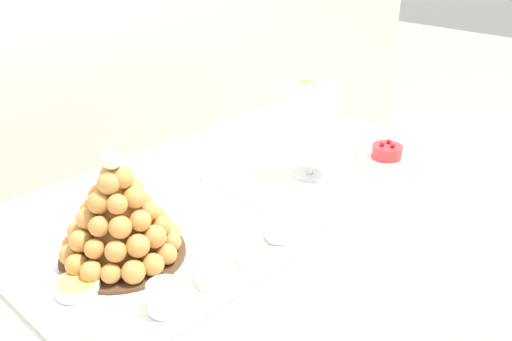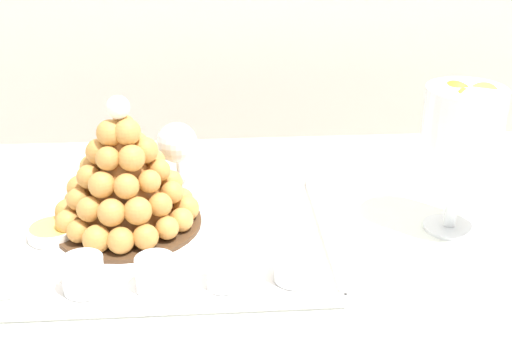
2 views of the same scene
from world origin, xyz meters
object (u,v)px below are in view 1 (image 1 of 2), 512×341
Objects in this scene: croquembouche at (119,219)px; creme_brulee_ramekin at (78,286)px; dessert_cup_mid_left at (164,298)px; macaron_goblet at (312,118)px; dessert_cup_centre at (211,273)px; dessert_cup_right at (279,228)px; wine_glass at (118,180)px; dessert_cup_mid_right at (248,250)px; serving_tray at (163,256)px; fruit_tart_plate at (387,155)px; dessert_cup_left at (106,330)px.

creme_brulee_ramekin is (-0.12, -0.03, -0.08)m from croquembouche.
macaron_goblet is at bearing 14.29° from dessert_cup_mid_left.
dessert_cup_centre reaches higher than dessert_cup_right.
dessert_cup_centre is at bearing -72.70° from croquembouche.
creme_brulee_ramekin is (-0.08, 0.16, -0.01)m from dessert_cup_mid_left.
dessert_cup_mid_right is at bearing -76.86° from wine_glass.
dessert_cup_mid_left is at bearing -102.76° from croquembouche.
dessert_cup_mid_left is 0.36m from wine_glass.
dessert_cup_mid_left is 0.42× the size of wine_glass.
dessert_cup_mid_left is 0.18m from creme_brulee_ramekin.
serving_tray is 3.10× the size of fruit_tart_plate.
fruit_tart_plate is (0.74, 0.06, -0.02)m from dessert_cup_centre.
dessert_cup_right is 0.23× the size of macaron_goblet.
serving_tray is at bearing 53.48° from dessert_cup_mid_left.
dessert_cup_right is (0.32, 0.01, -0.00)m from dessert_cup_mid_left.
dessert_cup_mid_left is at bearing -178.94° from dessert_cup_right.
dessert_cup_left is at bearing -130.23° from croquembouche.
macaron_goblet reaches higher than dessert_cup_mid_right.
dessert_cup_left is 0.41m from wine_glass.
dessert_cup_left is at bearing -127.76° from wine_glass.
creme_brulee_ramekin reaches higher than serving_tray.
dessert_cup_mid_left is 1.05× the size of dessert_cup_centre.
dessert_cup_mid_right reaches higher than creme_brulee_ramekin.
croquembouche is 1.40× the size of fruit_tart_plate.
fruit_tart_plate reaches higher than creme_brulee_ramekin.
dessert_cup_left is 0.84× the size of dessert_cup_centre.
croquembouche is at bearing 15.48° from creme_brulee_ramekin.
wine_glass is (0.03, 0.18, 0.10)m from serving_tray.
serving_tray is at bearing 173.94° from fruit_tart_plate.
croquembouche reaches higher than serving_tray.
croquembouche is 0.27m from dessert_cup_mid_right.
wine_glass is (0.13, 0.32, 0.07)m from dessert_cup_mid_left.
dessert_cup_mid_right is 0.94× the size of dessert_cup_right.
dessert_cup_mid_right reaches higher than serving_tray.
creme_brulee_ramekin is at bearing -142.26° from wine_glass.
dessert_cup_mid_right is (0.10, -0.00, 0.00)m from dessert_cup_centre.
dessert_cup_left is at bearing 179.83° from dessert_cup_right.
creme_brulee_ramekin is at bearing 158.65° from dessert_cup_right.
serving_tray is at bearing 148.35° from dessert_cup_right.
serving_tray is 11.32× the size of dessert_cup_left.
serving_tray is at bearing 31.09° from dessert_cup_left.
dessert_cup_mid_right is 0.35m from wine_glass.
dessert_cup_mid_right is at bearing -51.14° from croquembouche.
dessert_cup_mid_left is 1.05× the size of dessert_cup_mid_right.
dessert_cup_centre is at bearing -175.06° from fruit_tart_plate.
creme_brulee_ramekin is at bearing 116.38° from dessert_cup_mid_left.
macaron_goblet is 0.30m from fruit_tart_plate.
dessert_cup_mid_right is 0.64m from fruit_tart_plate.
fruit_tart_plate is at bearing -22.36° from macaron_goblet.
dessert_cup_left is at bearing -168.43° from macaron_goblet.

